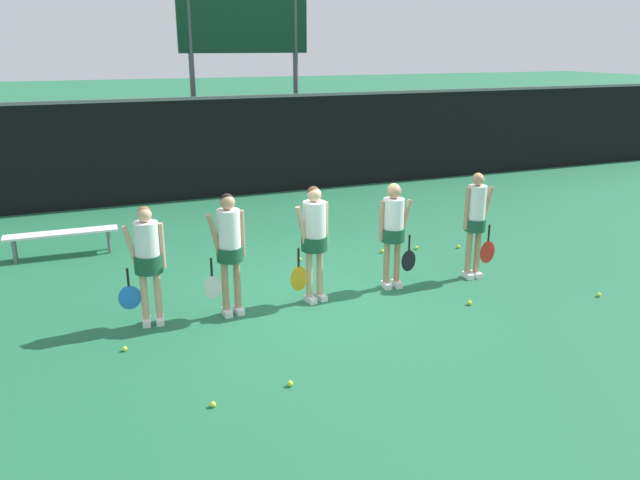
% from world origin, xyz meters
% --- Properties ---
extents(ground_plane, '(140.00, 140.00, 0.00)m').
position_xyz_m(ground_plane, '(0.00, 0.00, 0.00)').
color(ground_plane, '#216642').
extents(fence_windscreen, '(60.00, 0.08, 2.58)m').
position_xyz_m(fence_windscreen, '(0.00, 7.35, 1.31)').
color(fence_windscreen, black).
rests_on(fence_windscreen, ground_plane).
extents(scoreboard, '(3.59, 0.15, 5.38)m').
position_xyz_m(scoreboard, '(1.36, 8.87, 4.13)').
color(scoreboard, '#515156').
rests_on(scoreboard, ground_plane).
extents(bench_courtside, '(2.01, 0.39, 0.47)m').
position_xyz_m(bench_courtside, '(-3.70, 3.73, 0.41)').
color(bench_courtside, silver).
rests_on(bench_courtside, ground_plane).
extents(player_0, '(0.68, 0.39, 1.72)m').
position_xyz_m(player_0, '(-2.56, 0.05, 1.01)').
color(player_0, tan).
rests_on(player_0, ground_plane).
extents(player_1, '(0.65, 0.38, 1.82)m').
position_xyz_m(player_1, '(-1.43, -0.05, 1.09)').
color(player_1, tan).
rests_on(player_1, ground_plane).
extents(player_2, '(0.65, 0.40, 1.81)m').
position_xyz_m(player_2, '(-0.12, -0.04, 1.08)').
color(player_2, tan).
rests_on(player_2, ground_plane).
extents(player_3, '(0.65, 0.39, 1.73)m').
position_xyz_m(player_3, '(1.27, 0.03, 1.03)').
color(player_3, tan).
rests_on(player_3, ground_plane).
extents(player_4, '(0.64, 0.35, 1.80)m').
position_xyz_m(player_4, '(2.77, -0.08, 1.06)').
color(player_4, tan).
rests_on(player_4, ground_plane).
extents(tennis_ball_0, '(0.07, 0.07, 0.07)m').
position_xyz_m(tennis_ball_0, '(2.66, 1.58, 0.03)').
color(tennis_ball_0, '#CCE033').
rests_on(tennis_ball_0, ground_plane).
extents(tennis_ball_1, '(0.07, 0.07, 0.07)m').
position_xyz_m(tennis_ball_1, '(-3.02, -0.69, 0.03)').
color(tennis_ball_1, '#CCE033').
rests_on(tennis_ball_1, ground_plane).
extents(tennis_ball_2, '(0.07, 0.07, 0.07)m').
position_xyz_m(tennis_ball_2, '(0.32, 1.79, 0.03)').
color(tennis_ball_2, '#CCE033').
rests_on(tennis_ball_2, ground_plane).
extents(tennis_ball_3, '(0.07, 0.07, 0.07)m').
position_xyz_m(tennis_ball_3, '(-2.25, -2.41, 0.03)').
color(tennis_ball_3, '#CCE033').
rests_on(tennis_ball_3, ground_plane).
extents(tennis_ball_4, '(0.07, 0.07, 0.07)m').
position_xyz_m(tennis_ball_4, '(4.10, -1.59, 0.03)').
color(tennis_ball_4, '#CCE033').
rests_on(tennis_ball_4, ground_plane).
extents(tennis_ball_5, '(0.07, 0.07, 0.07)m').
position_xyz_m(tennis_ball_5, '(2.01, -1.10, 0.04)').
color(tennis_ball_5, '#CCE033').
rests_on(tennis_ball_5, ground_plane).
extents(tennis_ball_6, '(0.07, 0.07, 0.07)m').
position_xyz_m(tennis_ball_6, '(3.46, 1.33, 0.03)').
color(tennis_ball_6, '#CCE033').
rests_on(tennis_ball_6, ground_plane).
extents(tennis_ball_7, '(0.07, 0.07, 0.07)m').
position_xyz_m(tennis_ball_7, '(1.94, 1.63, 0.04)').
color(tennis_ball_7, '#CCE033').
rests_on(tennis_ball_7, ground_plane).
extents(tennis_ball_8, '(0.07, 0.07, 0.07)m').
position_xyz_m(tennis_ball_8, '(-1.32, -2.32, 0.04)').
color(tennis_ball_8, '#CCE033').
rests_on(tennis_ball_8, ground_plane).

